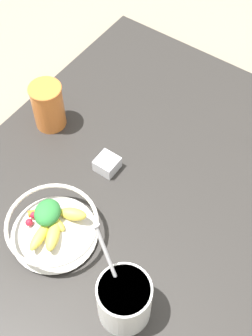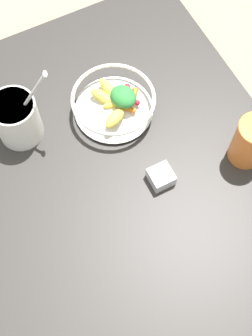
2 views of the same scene
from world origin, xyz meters
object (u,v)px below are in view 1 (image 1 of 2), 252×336
(fruit_bowl, at_px, (53,227))
(drinking_cup, at_px, (48,105))
(yogurt_tub, at_px, (124,299))
(spice_jar, at_px, (107,164))

(fruit_bowl, xyz_separation_m, drinking_cup, (-0.27, -0.24, 0.03))
(yogurt_tub, xyz_separation_m, drinking_cup, (-0.32, -0.48, -0.00))
(drinking_cup, height_order, spice_jar, drinking_cup)
(spice_jar, bearing_deg, yogurt_tub, 42.12)
(drinking_cup, relative_size, spice_jar, 2.48)
(fruit_bowl, height_order, drinking_cup, drinking_cup)
(fruit_bowl, height_order, yogurt_tub, yogurt_tub)
(fruit_bowl, xyz_separation_m, yogurt_tub, (0.05, 0.24, 0.03))
(yogurt_tub, xyz_separation_m, spice_jar, (-0.28, -0.26, -0.06))
(fruit_bowl, distance_m, spice_jar, 0.23)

